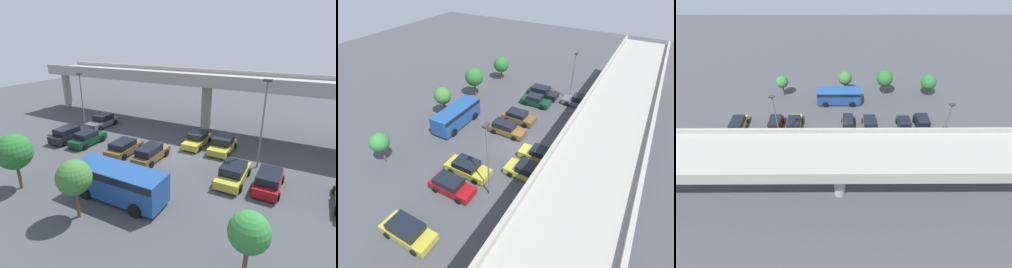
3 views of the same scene
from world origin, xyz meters
TOP-DOWN VIEW (x-y plane):
  - ground_plane at (0.00, 0.00)m, footprint 110.38×110.38m
  - highway_overpass at (0.00, 9.96)m, footprint 52.81×6.50m
  - parked_car_0 at (-12.42, -1.97)m, footprint 2.19×4.76m
  - parked_car_1 at (-9.66, -1.82)m, footprint 2.07×4.36m
  - parked_car_2 at (-4.42, -1.99)m, footprint 2.21×4.41m
  - parked_car_3 at (-1.15, -2.01)m, footprint 1.99×4.71m
  - parked_car_4 at (1.38, 3.80)m, footprint 2.04×4.76m
  - parked_car_5 at (4.36, 3.55)m, footprint 2.25×4.46m
  - parked_car_6 at (7.01, -2.01)m, footprint 2.21×4.88m
  - parked_car_7 at (9.82, -1.91)m, footprint 2.10×4.54m
  - parked_car_8 at (15.44, -1.83)m, footprint 2.20×4.79m
  - parked_car_9 at (-12.59, 3.97)m, footprint 2.21×4.82m
  - shuttle_bus at (0.26, -8.67)m, footprint 7.27×2.79m
  - lamp_post_near_aisle at (8.33, 1.53)m, footprint 0.70×0.35m
  - lamp_post_mid_lot at (-13.95, 2.03)m, footprint 0.70×0.35m
  - tree_front_left at (-15.13, -10.92)m, footprint 2.63×2.63m
  - tree_front_centre at (-7.60, -11.27)m, footprint 2.77×2.77m
  - tree_front_right at (-0.80, -11.69)m, footprint 2.31×2.31m
  - tree_front_far_right at (10.05, -11.06)m, footprint 2.06×2.06m

SIDE VIEW (x-z plane):
  - ground_plane at x=0.00m, z-range 0.00..0.00m
  - parked_car_4 at x=1.38m, z-range -0.05..1.45m
  - parked_car_1 at x=-9.66m, z-range -0.05..1.46m
  - parked_car_5 at x=4.36m, z-range -0.07..1.49m
  - parked_car_2 at x=-4.42m, z-range -0.02..1.45m
  - parked_car_6 at x=7.01m, z-range -0.05..1.50m
  - parked_car_7 at x=9.82m, z-range -0.03..1.51m
  - parked_car_8 at x=15.44m, z-range -0.03..1.53m
  - parked_car_9 at x=-12.59m, z-range -0.06..1.56m
  - parked_car_3 at x=-1.15m, z-range -0.03..1.54m
  - parked_car_0 at x=-12.42m, z-range -0.04..1.62m
  - shuttle_bus at x=0.26m, z-range 0.25..2.75m
  - tree_front_far_right at x=10.05m, z-range 0.79..4.49m
  - tree_front_left at x=-15.13m, z-range 0.67..4.64m
  - tree_front_right at x=-0.80m, z-range 0.91..5.07m
  - tree_front_centre at x=-7.60m, z-range 0.89..5.46m
  - lamp_post_mid_lot at x=-13.95m, z-range 0.67..7.93m
  - lamp_post_near_aisle at x=8.33m, z-range 0.69..8.83m
  - highway_overpass at x=0.00m, z-range 2.44..9.85m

